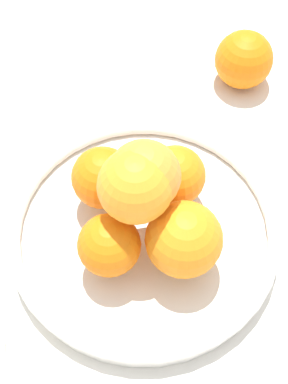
% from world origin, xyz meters
% --- Properties ---
extents(ground_plane, '(4.00, 4.00, 0.00)m').
position_xyz_m(ground_plane, '(0.00, 0.00, 0.00)').
color(ground_plane, silver).
extents(fruit_bowl, '(0.31, 0.31, 0.03)m').
position_xyz_m(fruit_bowl, '(0.00, 0.00, 0.02)').
color(fruit_bowl, silver).
rests_on(fruit_bowl, ground_plane).
extents(orange_pile, '(0.18, 0.16, 0.14)m').
position_xyz_m(orange_pile, '(0.01, 0.00, 0.09)').
color(orange_pile, orange).
rests_on(orange_pile, fruit_bowl).
extents(stray_orange, '(0.08, 0.08, 0.08)m').
position_xyz_m(stray_orange, '(-0.21, 0.21, 0.04)').
color(stray_orange, orange).
rests_on(stray_orange, ground_plane).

